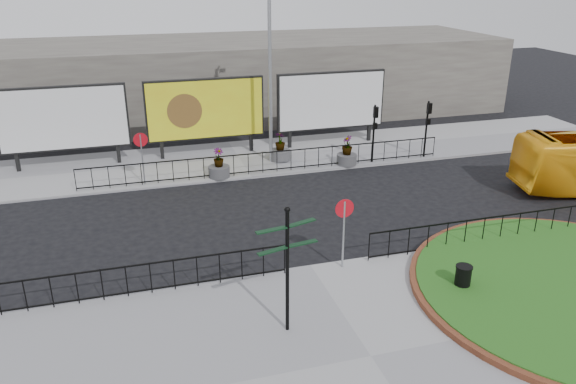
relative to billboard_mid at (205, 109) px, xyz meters
name	(u,v)px	position (x,y,z in m)	size (l,w,h in m)	color
ground	(310,268)	(1.50, -12.97, -2.60)	(90.00, 90.00, 0.00)	black
pavement_near	(371,358)	(1.50, -17.97, -2.54)	(30.00, 10.00, 0.12)	gray
pavement_far	(239,159)	(1.50, -0.97, -2.54)	(44.00, 6.00, 0.12)	gray
railing_near_left	(127,281)	(-4.50, -13.27, -1.93)	(10.00, 0.10, 1.10)	black
railing_near_right	(483,231)	(8.00, -13.27, -1.93)	(9.00, 0.10, 1.10)	black
railing_far	(270,162)	(2.50, -3.67, -1.93)	(18.00, 0.10, 1.10)	black
speed_sign_far	(141,147)	(-3.50, -3.57, -0.68)	(0.64, 0.07, 2.47)	gray
speed_sign_near	(344,218)	(2.50, -13.37, -0.68)	(0.64, 0.07, 2.47)	gray
billboard_left	(63,119)	(-7.00, 0.00, 0.00)	(6.20, 0.31, 4.10)	black
billboard_mid	(205,109)	(0.00, 0.00, 0.00)	(6.20, 0.31, 4.10)	black
billboard_right	(331,101)	(7.00, 0.00, 0.00)	(6.20, 0.31, 4.10)	black
lamp_post	(270,70)	(3.01, -1.97, 2.23)	(0.74, 0.18, 9.23)	gray
signal_pole_a	(375,125)	(8.00, -3.63, -0.50)	(0.22, 0.26, 3.00)	black
signal_pole_b	(428,121)	(11.00, -3.63, -0.50)	(0.22, 0.26, 3.00)	black
building_backdrop	(208,79)	(1.50, 9.03, -0.10)	(40.00, 10.00, 5.00)	slate
fingerpost_sign	(287,258)	(-0.27, -16.23, -0.22)	(1.75, 0.64, 3.74)	black
litter_bin	(463,278)	(5.54, -15.83, -2.04)	(0.52, 0.52, 0.86)	black
planter_a	(219,168)	(0.00, -3.57, -2.01)	(1.02, 1.02, 1.42)	#4C4C4F
planter_b	(280,151)	(3.50, -1.97, -1.98)	(1.06, 1.06, 1.50)	#4C4C4F
planter_c	(347,154)	(6.58, -3.57, -1.95)	(1.02, 1.02, 1.51)	#4C4C4F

